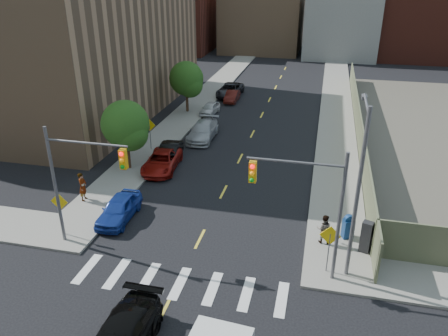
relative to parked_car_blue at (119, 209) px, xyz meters
The scene contains 27 objects.
sidewalk_nw 32.58m from the parked_car_blue, 93.96° to the left, with size 3.50×73.00×0.15m, color gray.
sidewalk_ne 35.10m from the parked_car_blue, 67.82° to the left, with size 3.50×73.00×0.15m, color gray.
fence_north 24.27m from the parked_car_blue, 51.51° to the left, with size 0.12×44.00×2.50m, color #5D6245.
building_nw 27.67m from the parked_car_blue, 128.17° to the left, with size 22.00×30.00×16.00m, color #8C6B4C.
bg_bldg_west 63.41m from the parked_car_blue, 105.14° to the left, with size 14.00×18.00×12.00m, color #592319.
bg_bldg_midwest 63.36m from the parked_car_blue, 90.45° to the left, with size 14.00×16.00×15.00m, color #8C6B4C.
bg_bldg_center 62.62m from the parked_car_blue, 77.52° to the left, with size 12.00×16.00×10.00m, color gray.
bg_bldg_east 69.12m from the parked_car_blue, 66.42° to the left, with size 18.00×18.00×16.00m, color #592319.
signal_nw 4.87m from the parked_car_blue, 99.16° to the right, with size 4.59×0.30×7.00m.
signal_ne 12.46m from the parked_car_blue, 14.67° to the right, with size 4.59×0.30×7.00m.
streetlight_ne 14.57m from the parked_car_blue, ahead, with size 0.25×3.70×9.00m.
warn_sign_nw 3.63m from the parked_car_blue, 132.54° to the right, with size 1.06×0.06×2.83m.
warn_sign_ne 13.01m from the parked_car_blue, 11.17° to the right, with size 1.06×0.06×2.83m.
warn_sign_midwest 11.30m from the parked_car_blue, 101.82° to the left, with size 1.06×0.06×2.83m.
tree_west_near 7.96m from the parked_car_blue, 109.58° to the left, with size 3.66×3.64×5.52m.
tree_west_far 22.35m from the parked_car_blue, 96.48° to the left, with size 3.66×3.64×5.52m.
parked_car_blue is the anchor object (origin of this frame).
parked_car_black 9.25m from the parked_car_blue, 90.00° to the left, with size 1.49×4.27×1.41m, color black.
parked_car_red 7.55m from the parked_car_blue, 90.00° to the left, with size 2.33×5.04×1.40m, color maroon.
parked_car_silver 14.74m from the parked_car_blue, 84.94° to the left, with size 2.17×5.34×1.55m, color #9C9FA3.
parked_car_white 22.04m from the parked_car_blue, 90.00° to the left, with size 1.44×3.58×1.22m, color silver.
parked_car_maroon 27.29m from the parked_car_blue, 87.27° to the left, with size 1.32×3.79×1.25m, color #47120E.
parked_car_grey 29.51m from the parked_car_blue, 88.89° to the left, with size 2.52×5.46×1.52m, color black.
mailbox 13.84m from the parked_car_blue, ahead, with size 0.74×0.66×1.47m.
payphone 14.71m from the parked_car_blue, ahead, with size 0.55×0.45×1.85m, color black.
pedestrian_west 3.64m from the parked_car_blue, 155.33° to the left, with size 0.72×0.47×1.96m, color gray.
pedestrian_east 12.45m from the parked_car_blue, ahead, with size 0.85×0.66×1.75m, color gray.
Camera 1 is at (6.21, -12.41, 14.41)m, focal length 35.00 mm.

